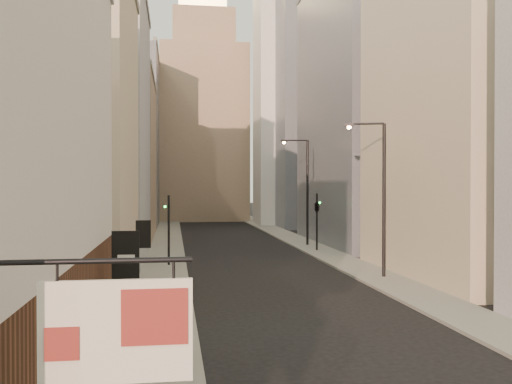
{
  "coord_description": "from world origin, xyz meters",
  "views": [
    {
      "loc": [
        -5.9,
        -3.15,
        5.7
      ],
      "look_at": [
        -2.35,
        21.29,
        5.4
      ],
      "focal_mm": 40.0,
      "sensor_mm": 36.0,
      "label": 1
    }
  ],
  "objects_px": {
    "traffic_light_left": "(169,218)",
    "traffic_light_right": "(317,206)",
    "clock_tower": "(203,114)",
    "white_tower": "(284,96)",
    "streetlamp_mid": "(380,190)",
    "streetlamp_far": "(305,185)"
  },
  "relations": [
    {
      "from": "traffic_light_left",
      "to": "traffic_light_right",
      "type": "height_order",
      "value": "same"
    },
    {
      "from": "clock_tower",
      "to": "white_tower",
      "type": "xyz_separation_m",
      "value": [
        11.0,
        -14.0,
        0.97
      ]
    },
    {
      "from": "white_tower",
      "to": "traffic_light_right",
      "type": "xyz_separation_m",
      "value": [
        -3.75,
        -33.75,
        -14.65
      ]
    },
    {
      "from": "clock_tower",
      "to": "streetlamp_mid",
      "type": "bearing_deg",
      "value": -83.09
    },
    {
      "from": "white_tower",
      "to": "traffic_light_left",
      "type": "distance_m",
      "value": 46.67
    },
    {
      "from": "streetlamp_mid",
      "to": "traffic_light_right",
      "type": "height_order",
      "value": "streetlamp_mid"
    },
    {
      "from": "clock_tower",
      "to": "streetlamp_mid",
      "type": "relative_size",
      "value": 4.73
    },
    {
      "from": "streetlamp_far",
      "to": "traffic_light_left",
      "type": "bearing_deg",
      "value": -132.74
    },
    {
      "from": "traffic_light_left",
      "to": "traffic_light_right",
      "type": "distance_m",
      "value": 14.46
    },
    {
      "from": "traffic_light_right",
      "to": "streetlamp_far",
      "type": "bearing_deg",
      "value": -69.62
    },
    {
      "from": "clock_tower",
      "to": "traffic_light_right",
      "type": "bearing_deg",
      "value": -81.37
    },
    {
      "from": "clock_tower",
      "to": "streetlamp_mid",
      "type": "xyz_separation_m",
      "value": [
        7.52,
        -62.02,
        -12.21
      ]
    },
    {
      "from": "white_tower",
      "to": "streetlamp_mid",
      "type": "relative_size",
      "value": 4.37
    },
    {
      "from": "clock_tower",
      "to": "traffic_light_right",
      "type": "relative_size",
      "value": 8.98
    },
    {
      "from": "white_tower",
      "to": "streetlamp_far",
      "type": "distance_m",
      "value": 32.24
    },
    {
      "from": "traffic_light_right",
      "to": "white_tower",
      "type": "bearing_deg",
      "value": -76.28
    },
    {
      "from": "white_tower",
      "to": "streetlamp_far",
      "type": "bearing_deg",
      "value": -97.34
    },
    {
      "from": "clock_tower",
      "to": "traffic_light_left",
      "type": "xyz_separation_m",
      "value": [
        -5.23,
        -55.05,
        -14.19
      ]
    },
    {
      "from": "white_tower",
      "to": "streetlamp_mid",
      "type": "bearing_deg",
      "value": -94.15
    },
    {
      "from": "streetlamp_mid",
      "to": "traffic_light_left",
      "type": "distance_m",
      "value": 14.66
    },
    {
      "from": "streetlamp_mid",
      "to": "traffic_light_right",
      "type": "relative_size",
      "value": 1.9
    },
    {
      "from": "clock_tower",
      "to": "traffic_light_right",
      "type": "distance_m",
      "value": 50.2
    }
  ]
}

